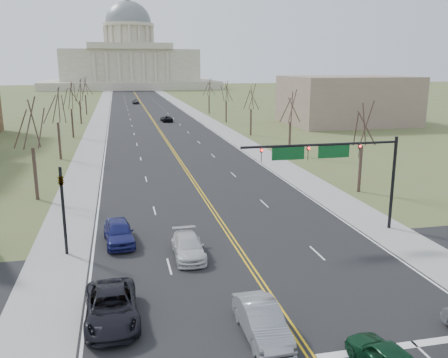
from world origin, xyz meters
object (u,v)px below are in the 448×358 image
signal_mast (333,158)px  car_nb_inner_lead (386,358)px  car_sb_outer_lead (111,307)px  signal_left (63,201)px  car_sb_inner_second (188,247)px  car_far_nb (166,119)px  car_sb_inner_lead (262,321)px  car_far_sb (135,101)px  car_sb_outer_second (119,232)px

signal_mast → car_nb_inner_lead: size_ratio=2.96×
car_sb_outer_lead → signal_left: bearing=105.8°
car_sb_inner_second → car_far_nb: 77.13m
car_sb_inner_lead → car_far_sb: bearing=88.9°
signal_left → car_sb_inner_lead: size_ratio=1.25×
signal_mast → car_sb_inner_second: size_ratio=2.54×
signal_mast → car_sb_inner_lead: 16.11m
signal_left → car_far_sb: signal_left is taller
car_far_nb → car_sb_inner_lead: bearing=82.7°
signal_left → car_nb_inner_lead: size_ratio=1.47×
car_far_nb → car_far_sb: 51.60m
signal_left → car_sb_outer_lead: bearing=-72.2°
signal_left → car_far_sb: (9.49, 126.02, -2.91)m
car_sb_outer_second → car_far_sb: (6.04, 124.74, -0.03)m
car_far_nb → car_far_sb: (-4.81, 51.37, 0.13)m
car_nb_inner_lead → signal_left: bearing=-55.3°
car_sb_inner_lead → car_sb_outer_lead: car_sb_inner_lead is taller
signal_mast → car_sb_inner_second: (-11.03, -2.22, -5.06)m
signal_mast → car_sb_inner_second: signal_mast is taller
car_nb_inner_lead → car_sb_outer_second: 20.33m
car_sb_outer_second → car_sb_inner_lead: bearing=-69.9°
car_sb_inner_second → signal_left: bearing=165.0°
car_sb_outer_lead → car_sb_outer_second: 10.75m
signal_mast → car_far_sb: size_ratio=2.59×
car_sb_inner_second → car_sb_inner_lead: bearing=-78.3°
signal_mast → car_sb_outer_second: bearing=175.3°
car_sb_inner_second → signal_mast: bearing=12.1°
signal_mast → car_far_sb: signal_mast is taller
signal_left → car_far_nb: size_ratio=1.25×
signal_left → car_sb_inner_lead: 16.08m
signal_mast → car_sb_outer_second: (-15.50, 1.28, -4.92)m
car_sb_inner_lead → car_far_nb: 87.11m
car_sb_inner_lead → car_sb_outer_second: 15.07m
car_sb_outer_second → car_nb_inner_lead: bearing=-63.7°
car_far_nb → signal_left: bearing=74.7°
car_nb_inner_lead → car_sb_outer_lead: bearing=-37.4°
signal_mast → car_sb_outer_lead: bearing=-149.3°
signal_left → car_far_nb: (14.29, 74.64, -3.04)m
car_sb_outer_lead → car_far_nb: size_ratio=1.16×
car_sb_inner_lead → car_sb_outer_lead: (-6.84, 2.89, -0.02)m
car_far_sb → signal_mast: bearing=-90.2°
car_sb_inner_lead → signal_left: bearing=127.4°
car_sb_outer_lead → signal_mast: bearing=28.7°
car_far_nb → car_sb_outer_second: bearing=77.2°
car_sb_inner_second → car_sb_outer_second: car_sb_outer_second is taller
signal_left → car_sb_outer_second: bearing=20.4°
signal_left → car_nb_inner_lead: signal_left is taller
car_far_sb → car_sb_outer_lead: bearing=-97.2°
car_far_nb → car_sb_outer_lead: bearing=78.0°
car_sb_inner_second → car_far_nb: car_sb_inner_second is taller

